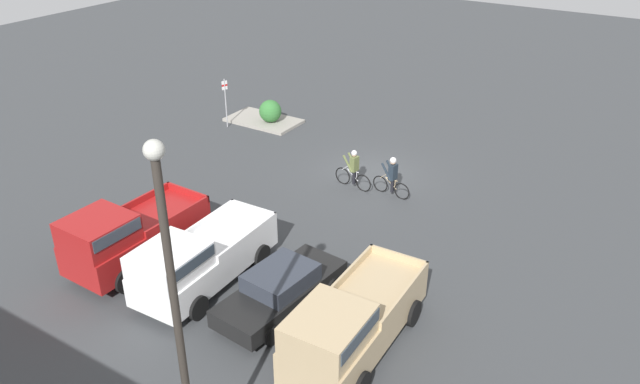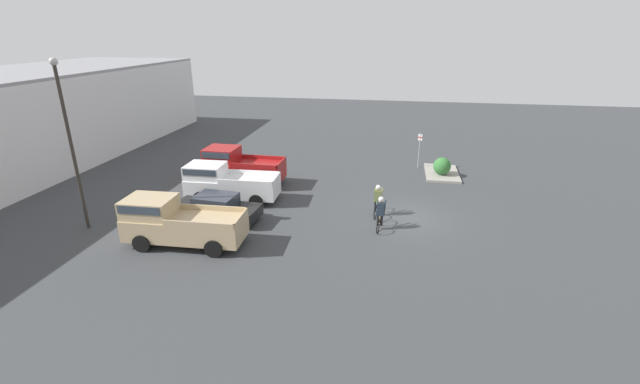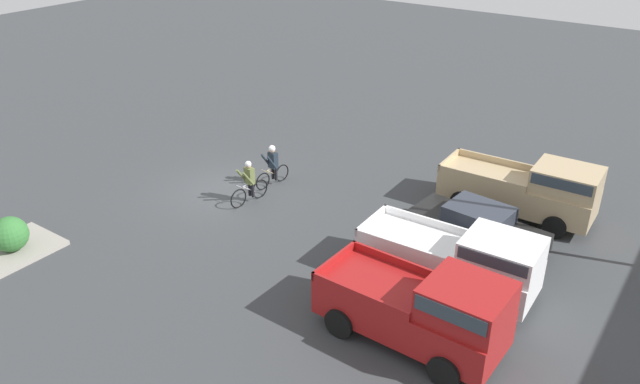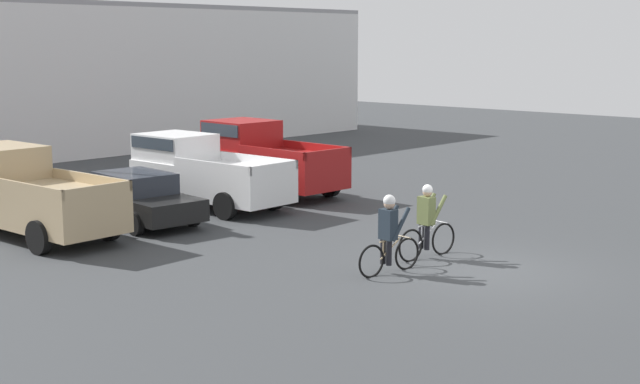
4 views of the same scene
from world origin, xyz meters
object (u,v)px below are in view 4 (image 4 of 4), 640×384
object	(u,v)px
sedan_0	(135,198)
cyclist_1	(389,233)
pickup_truck_1	(201,170)
cyclist_0	(427,222)
pickup_truck_0	(25,191)
pickup_truck_2	(264,157)

from	to	relation	value
sedan_0	cyclist_1	world-z (taller)	cyclist_1
pickup_truck_1	cyclist_0	bearing A→B (deg)	-94.44
cyclist_0	cyclist_1	distance (m)	1.68
pickup_truck_0	pickup_truck_2	distance (m)	8.42
pickup_truck_1	pickup_truck_2	size ratio (longest dim) A/B	1.06
cyclist_0	pickup_truck_0	bearing A→B (deg)	118.90
cyclist_1	pickup_truck_1	bearing A→B (deg)	75.36
sedan_0	pickup_truck_0	bearing A→B (deg)	164.97
pickup_truck_0	sedan_0	world-z (taller)	pickup_truck_0
pickup_truck_2	cyclist_1	size ratio (longest dim) A/B	2.82
pickup_truck_2	pickup_truck_1	bearing A→B (deg)	-174.97
pickup_truck_1	cyclist_1	world-z (taller)	pickup_truck_1
pickup_truck_0	cyclist_0	xyz separation A→B (m)	(4.92, -8.91, -0.30)
pickup_truck_0	sedan_0	bearing A→B (deg)	-15.03
cyclist_0	cyclist_1	xyz separation A→B (m)	(-1.66, -0.22, 0.03)
pickup_truck_0	pickup_truck_1	size ratio (longest dim) A/B	1.03
pickup_truck_1	pickup_truck_0	bearing A→B (deg)	178.33
sedan_0	pickup_truck_2	world-z (taller)	pickup_truck_2
pickup_truck_0	cyclist_1	size ratio (longest dim) A/B	3.09
cyclist_0	cyclist_1	size ratio (longest dim) A/B	1.04
pickup_truck_1	pickup_truck_2	distance (m)	2.84
pickup_truck_0	cyclist_0	distance (m)	10.19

